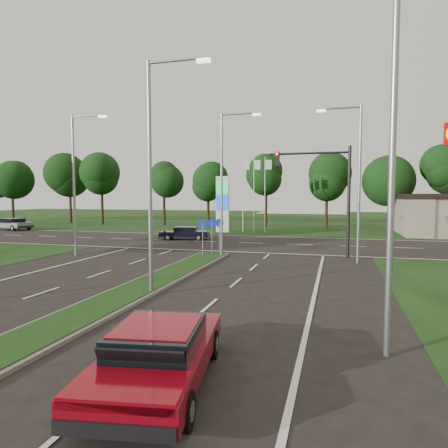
# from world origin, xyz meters

# --- Properties ---
(ground) EXTENTS (160.00, 160.00, 0.00)m
(ground) POSITION_xyz_m (0.00, 0.00, 0.00)
(ground) COLOR black
(ground) RESTS_ON ground
(verge_far) EXTENTS (160.00, 50.00, 0.02)m
(verge_far) POSITION_xyz_m (0.00, 55.00, 0.00)
(verge_far) COLOR black
(verge_far) RESTS_ON ground
(cross_road) EXTENTS (160.00, 12.00, 0.02)m
(cross_road) POSITION_xyz_m (0.00, 24.00, 0.00)
(cross_road) COLOR black
(cross_road) RESTS_ON ground
(median_kerb) EXTENTS (2.00, 26.00, 0.12)m
(median_kerb) POSITION_xyz_m (0.00, 4.00, 0.06)
(median_kerb) COLOR slate
(median_kerb) RESTS_ON ground
(streetlight_median_near) EXTENTS (2.53, 0.22, 9.00)m
(streetlight_median_near) POSITION_xyz_m (1.00, 6.00, 5.08)
(streetlight_median_near) COLOR gray
(streetlight_median_near) RESTS_ON ground
(streetlight_median_far) EXTENTS (2.53, 0.22, 9.00)m
(streetlight_median_far) POSITION_xyz_m (1.00, 16.00, 5.08)
(streetlight_median_far) COLOR gray
(streetlight_median_far) RESTS_ON ground
(streetlight_left_far) EXTENTS (2.53, 0.22, 9.00)m
(streetlight_left_far) POSITION_xyz_m (-8.30, 14.00, 5.08)
(streetlight_left_far) COLOR gray
(streetlight_left_far) RESTS_ON ground
(streetlight_right_far) EXTENTS (2.53, 0.22, 9.00)m
(streetlight_right_far) POSITION_xyz_m (8.80, 16.00, 5.08)
(streetlight_right_far) COLOR gray
(streetlight_right_far) RESTS_ON ground
(streetlight_right_near) EXTENTS (2.53, 0.22, 9.00)m
(streetlight_right_near) POSITION_xyz_m (8.80, 2.00, 5.08)
(streetlight_right_near) COLOR gray
(streetlight_right_near) RESTS_ON ground
(traffic_signal) EXTENTS (5.10, 0.42, 7.00)m
(traffic_signal) POSITION_xyz_m (7.19, 18.00, 4.65)
(traffic_signal) COLOR black
(traffic_signal) RESTS_ON ground
(median_signs) EXTENTS (1.16, 1.76, 2.38)m
(median_signs) POSITION_xyz_m (0.00, 16.40, 1.71)
(median_signs) COLOR gray
(median_signs) RESTS_ON ground
(gas_pylon) EXTENTS (5.80, 1.26, 8.00)m
(gas_pylon) POSITION_xyz_m (-3.79, 33.05, 3.20)
(gas_pylon) COLOR silver
(gas_pylon) RESTS_ON ground
(treeline_far) EXTENTS (6.00, 6.00, 9.90)m
(treeline_far) POSITION_xyz_m (0.10, 39.93, 6.83)
(treeline_far) COLOR black
(treeline_far) RESTS_ON ground
(red_sedan) EXTENTS (2.63, 4.95, 1.30)m
(red_sedan) POSITION_xyz_m (4.33, -0.86, 0.70)
(red_sedan) COLOR maroon
(red_sedan) RESTS_ON ground
(navy_sedan) EXTENTS (4.51, 2.58, 1.17)m
(navy_sedan) POSITION_xyz_m (-5.16, 24.83, 0.63)
(navy_sedan) COLOR black
(navy_sedan) RESTS_ON ground
(far_car_a) EXTENTS (5.10, 3.08, 1.37)m
(far_car_a) POSITION_xyz_m (-27.81, 28.99, 0.73)
(far_car_a) COLOR gray
(far_car_a) RESTS_ON ground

